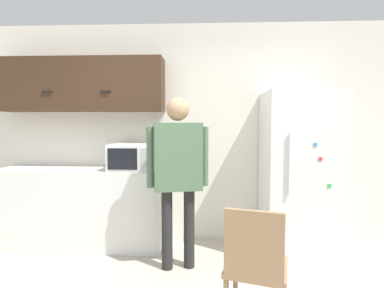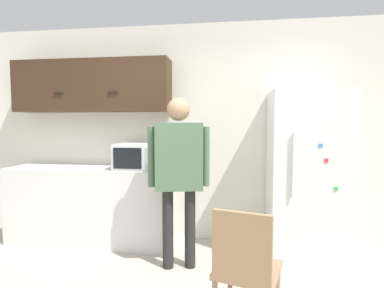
{
  "view_description": "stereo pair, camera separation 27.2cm",
  "coord_description": "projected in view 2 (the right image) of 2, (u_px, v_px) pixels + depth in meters",
  "views": [
    {
      "loc": [
        0.28,
        -1.82,
        1.48
      ],
      "look_at": [
        0.15,
        1.07,
        1.28
      ],
      "focal_mm": 28.0,
      "sensor_mm": 36.0,
      "label": 1
    },
    {
      "loc": [
        0.55,
        -1.79,
        1.48
      ],
      "look_at": [
        0.15,
        1.07,
        1.28
      ],
      "focal_mm": 28.0,
      "sensor_mm": 36.0,
      "label": 2
    }
  ],
  "objects": [
    {
      "name": "back_wall",
      "position": [
        190.0,
        133.0,
        3.81
      ],
      "size": [
        6.0,
        0.06,
        2.7
      ],
      "color": "silver",
      "rests_on": "ground_plane"
    },
    {
      "name": "counter",
      "position": [
        90.0,
        204.0,
        3.73
      ],
      "size": [
        1.98,
        0.56,
        0.93
      ],
      "color": "silver",
      "rests_on": "ground_plane"
    },
    {
      "name": "upper_cabinets",
      "position": [
        92.0,
        86.0,
        3.74
      ],
      "size": [
        1.98,
        0.35,
        0.64
      ],
      "color": "#3D2819"
    },
    {
      "name": "microwave",
      "position": [
        137.0,
        156.0,
        3.55
      ],
      "size": [
        0.47,
        0.43,
        0.3
      ],
      "color": "white",
      "rests_on": "counter"
    },
    {
      "name": "person",
      "position": [
        179.0,
        164.0,
        3.0
      ],
      "size": [
        0.61,
        0.31,
        1.73
      ],
      "rotation": [
        0.0,
        0.0,
        0.2
      ],
      "color": "black",
      "rests_on": "ground_plane"
    },
    {
      "name": "refrigerator",
      "position": [
        307.0,
        175.0,
        3.27
      ],
      "size": [
        0.8,
        0.73,
        1.83
      ],
      "color": "white",
      "rests_on": "ground_plane"
    },
    {
      "name": "chair",
      "position": [
        245.0,
        265.0,
        2.1
      ],
      "size": [
        0.54,
        0.54,
        0.9
      ],
      "rotation": [
        0.0,
        0.0,
        2.87
      ],
      "color": "#997551",
      "rests_on": "ground_plane"
    }
  ]
}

